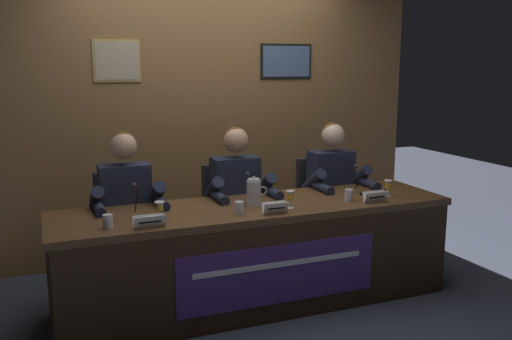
{
  "coord_description": "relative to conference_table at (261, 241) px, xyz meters",
  "views": [
    {
      "loc": [
        -1.39,
        -3.49,
        1.7
      ],
      "look_at": [
        0.0,
        0.0,
        0.98
      ],
      "focal_mm": 38.4,
      "sensor_mm": 36.0,
      "label": 1
    }
  ],
  "objects": [
    {
      "name": "nameplate_right",
      "position": [
        0.83,
        -0.15,
        0.28
      ],
      "size": [
        0.18,
        0.06,
        0.08
      ],
      "color": "white",
      "rests_on": "conference_table"
    },
    {
      "name": "nameplate_left",
      "position": [
        -0.81,
        -0.18,
        0.28
      ],
      "size": [
        0.19,
        0.06,
        0.08
      ],
      "color": "white",
      "rests_on": "conference_table"
    },
    {
      "name": "water_cup_center",
      "position": [
        -0.2,
        -0.09,
        0.27
      ],
      "size": [
        0.06,
        0.06,
        0.08
      ],
      "color": "silver",
      "rests_on": "conference_table"
    },
    {
      "name": "microphone_center",
      "position": [
        -0.02,
        0.13,
        0.31
      ],
      "size": [
        0.06,
        0.17,
        0.22
      ],
      "color": "black",
      "rests_on": "conference_table"
    },
    {
      "name": "chair_left",
      "position": [
        -0.85,
        0.65,
        -0.05
      ],
      "size": [
        0.44,
        0.45,
        0.91
      ],
      "color": "black",
      "rests_on": "ground_plane"
    },
    {
      "name": "juice_glass_right",
      "position": [
        1.01,
        -0.03,
        0.32
      ],
      "size": [
        0.06,
        0.06,
        0.12
      ],
      "color": "white",
      "rests_on": "conference_table"
    },
    {
      "name": "juice_glass_center",
      "position": [
        0.18,
        -0.08,
        0.32
      ],
      "size": [
        0.06,
        0.06,
        0.12
      ],
      "color": "white",
      "rests_on": "conference_table"
    },
    {
      "name": "conference_table",
      "position": [
        0.0,
        0.0,
        0.0
      ],
      "size": [
        2.83,
        0.74,
        0.73
      ],
      "color": "brown",
      "rests_on": "ground_plane"
    },
    {
      "name": "panelist_right",
      "position": [
        0.84,
        0.45,
        0.23
      ],
      "size": [
        0.51,
        0.48,
        1.24
      ],
      "color": "black",
      "rests_on": "ground_plane"
    },
    {
      "name": "panelist_left",
      "position": [
        -0.85,
        0.45,
        0.23
      ],
      "size": [
        0.51,
        0.48,
        1.24
      ],
      "color": "black",
      "rests_on": "ground_plane"
    },
    {
      "name": "water_cup_right",
      "position": [
        0.67,
        -0.04,
        0.27
      ],
      "size": [
        0.06,
        0.06,
        0.08
      ],
      "color": "silver",
      "rests_on": "conference_table"
    },
    {
      "name": "water_cup_left",
      "position": [
        -1.04,
        -0.1,
        0.27
      ],
      "size": [
        0.06,
        0.06,
        0.08
      ],
      "color": "silver",
      "rests_on": "conference_table"
    },
    {
      "name": "juice_glass_left",
      "position": [
        -0.72,
        -0.05,
        0.32
      ],
      "size": [
        0.06,
        0.06,
        0.12
      ],
      "color": "white",
      "rests_on": "conference_table"
    },
    {
      "name": "microphone_right",
      "position": [
        0.87,
        0.11,
        0.31
      ],
      "size": [
        0.06,
        0.17,
        0.22
      ],
      "color": "black",
      "rests_on": "conference_table"
    },
    {
      "name": "wall_back_panelled",
      "position": [
        -0.0,
        1.33,
        0.81
      ],
      "size": [
        4.03,
        0.14,
        2.6
      ],
      "color": "brown",
      "rests_on": "ground_plane"
    },
    {
      "name": "ground_plane",
      "position": [
        -0.0,
        0.1,
        -0.49
      ],
      "size": [
        12.0,
        12.0,
        0.0
      ],
      "primitive_type": "plane",
      "color": "#383D4C"
    },
    {
      "name": "water_pitcher_central",
      "position": [
        -0.02,
        0.09,
        0.33
      ],
      "size": [
        0.15,
        0.1,
        0.21
      ],
      "color": "silver",
      "rests_on": "conference_table"
    },
    {
      "name": "panelist_center",
      "position": [
        -0.0,
        0.45,
        0.23
      ],
      "size": [
        0.51,
        0.48,
        1.24
      ],
      "color": "black",
      "rests_on": "ground_plane"
    },
    {
      "name": "chair_right",
      "position": [
        0.84,
        0.65,
        -0.05
      ],
      "size": [
        0.44,
        0.45,
        0.91
      ],
      "color": "black",
      "rests_on": "ground_plane"
    },
    {
      "name": "microphone_left",
      "position": [
        -0.84,
        0.07,
        0.31
      ],
      "size": [
        0.06,
        0.17,
        0.22
      ],
      "color": "black",
      "rests_on": "conference_table"
    },
    {
      "name": "nameplate_center",
      "position": [
        0.03,
        -0.17,
        0.28
      ],
      "size": [
        0.17,
        0.06,
        0.08
      ],
      "color": "white",
      "rests_on": "conference_table"
    },
    {
      "name": "chair_center",
      "position": [
        -0.0,
        0.65,
        -0.05
      ],
      "size": [
        0.44,
        0.45,
        0.91
      ],
      "color": "black",
      "rests_on": "ground_plane"
    }
  ]
}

